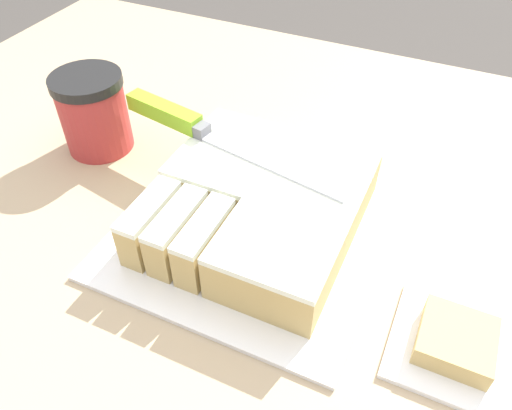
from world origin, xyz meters
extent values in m
cube|color=white|center=(-0.05, 0.04, 0.95)|extent=(0.30, 0.31, 0.01)
cube|color=tan|center=(-0.05, 0.09, 0.98)|extent=(0.22, 0.14, 0.05)
cube|color=white|center=(-0.05, 0.09, 1.01)|extent=(0.22, 0.14, 0.01)
cube|color=tan|center=(0.00, -0.03, 0.98)|extent=(0.12, 0.10, 0.05)
cube|color=white|center=(0.00, -0.03, 1.01)|extent=(0.12, 0.10, 0.01)
cube|color=tan|center=(-0.15, -0.03, 0.98)|extent=(0.03, 0.09, 0.05)
cube|color=white|center=(-0.15, -0.03, 1.01)|extent=(0.03, 0.09, 0.01)
cube|color=tan|center=(-0.11, -0.03, 0.98)|extent=(0.03, 0.09, 0.05)
cube|color=white|center=(-0.11, -0.03, 1.01)|extent=(0.03, 0.09, 0.01)
cube|color=tan|center=(-0.08, -0.03, 0.98)|extent=(0.03, 0.09, 0.05)
cube|color=white|center=(-0.08, -0.03, 1.01)|extent=(0.03, 0.09, 0.01)
cube|color=silver|center=(-0.06, 0.08, 1.02)|extent=(0.21, 0.06, 0.00)
cube|color=slate|center=(-0.15, 0.10, 1.02)|extent=(0.02, 0.02, 0.02)
cube|color=#8CCC26|center=(-0.21, 0.11, 1.03)|extent=(0.11, 0.04, 0.02)
cylinder|color=#B23333|center=(-0.32, 0.10, 1.00)|extent=(0.09, 0.09, 0.10)
cylinder|color=black|center=(-0.32, 0.10, 1.05)|extent=(0.09, 0.09, 0.01)
cube|color=white|center=(0.18, -0.03, 0.95)|extent=(0.11, 0.11, 0.01)
cube|color=tan|center=(0.18, -0.03, 0.97)|extent=(0.07, 0.07, 0.02)
camera|label=1|loc=(0.12, -0.33, 1.37)|focal=35.00mm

